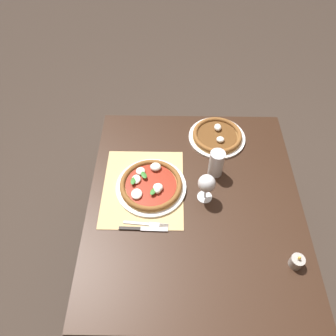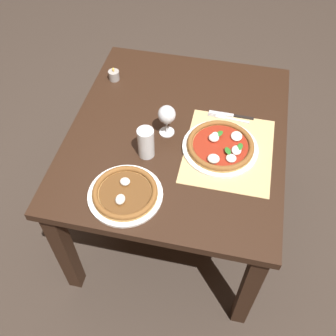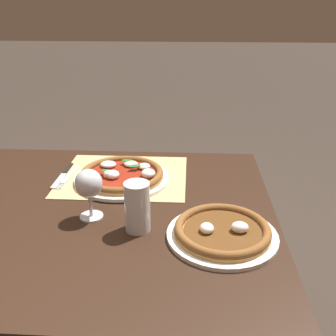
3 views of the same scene
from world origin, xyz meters
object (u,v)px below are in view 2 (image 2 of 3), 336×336
object	(u,v)px
pint_glass	(146,143)
knife	(231,115)
pizza_far	(125,193)
votive_candle	(114,76)
pizza_near	(221,146)
fork	(228,118)
wine_glass	(167,116)

from	to	relation	value
pint_glass	knife	distance (m)	0.47
pint_glass	pizza_far	bearing A→B (deg)	173.10
pint_glass	votive_candle	distance (m)	0.55
pizza_far	knife	bearing A→B (deg)	-33.20
votive_candle	pizza_near	bearing A→B (deg)	-121.41
knife	pizza_near	bearing A→B (deg)	174.38
pizza_far	pint_glass	bearing A→B (deg)	-6.90
knife	votive_candle	distance (m)	0.65
pizza_far	knife	world-z (taller)	pizza_far
fork	votive_candle	xyz separation A→B (m)	(0.17, 0.62, 0.02)
pint_glass	votive_candle	size ratio (longest dim) A/B	2.01
pizza_far	pint_glass	xyz separation A→B (m)	(0.24, -0.03, 0.05)
pizza_far	votive_candle	bearing A→B (deg)	20.67
wine_glass	knife	size ratio (longest dim) A/B	0.72
pizza_near	wine_glass	size ratio (longest dim) A/B	2.17
wine_glass	pizza_far	bearing A→B (deg)	167.24
pizza_near	votive_candle	xyz separation A→B (m)	(0.37, 0.61, 0.00)
pizza_near	knife	xyz separation A→B (m)	(0.22, -0.02, -0.02)
pint_glass	knife	xyz separation A→B (m)	(0.32, -0.33, -0.06)
pizza_far	votive_candle	xyz separation A→B (m)	(0.70, 0.27, 0.00)
fork	pint_glass	bearing A→B (deg)	132.50
pizza_near	votive_candle	bearing A→B (deg)	58.59
pint_glass	fork	size ratio (longest dim) A/B	0.72
pizza_far	fork	bearing A→B (deg)	-33.50
pizza_near	knife	size ratio (longest dim) A/B	1.56
pizza_far	wine_glass	size ratio (longest dim) A/B	1.97
pizza_near	votive_candle	distance (m)	0.71
pizza_near	wine_glass	bearing A→B (deg)	78.66
pizza_near	knife	world-z (taller)	pizza_near
pizza_far	wine_glass	distance (m)	0.40
wine_glass	pint_glass	xyz separation A→B (m)	(-0.15, 0.06, -0.04)
fork	knife	size ratio (longest dim) A/B	0.93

